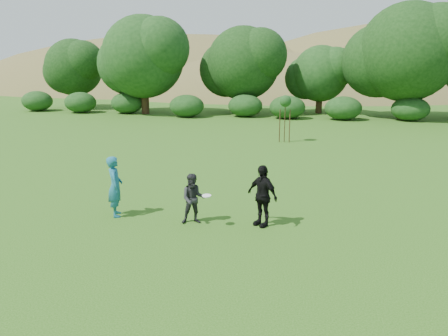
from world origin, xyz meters
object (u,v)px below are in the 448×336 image
object	(u,v)px
player_black	(262,196)
sapling	(285,102)
player_grey	(193,199)
player_teal	(115,186)

from	to	relation	value
player_black	sapling	distance (m)	14.28
player_grey	player_black	distance (m)	2.07
player_teal	sapling	world-z (taller)	sapling
player_grey	player_teal	bearing A→B (deg)	159.00
player_teal	player_grey	xyz separation A→B (m)	(2.60, -0.11, -0.19)
player_teal	player_grey	size ratio (longest dim) A/B	1.25
player_black	sapling	size ratio (longest dim) A/B	0.65
sapling	player_black	bearing A→B (deg)	-87.74
player_grey	sapling	size ratio (longest dim) A/B	0.54
player_black	player_teal	bearing A→B (deg)	-144.23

